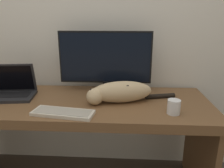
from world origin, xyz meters
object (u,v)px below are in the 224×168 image
object	(u,v)px
laptop	(11,91)
external_keyboard	(63,113)
monitor	(105,61)
coffee_mug	(174,107)
cat	(120,92)

from	to	relation	value
laptop	external_keyboard	xyz separation A→B (m)	(0.45, -0.27, -0.04)
monitor	external_keyboard	distance (m)	0.53
monitor	coffee_mug	xyz separation A→B (m)	(0.44, -0.37, -0.20)
laptop	external_keyboard	distance (m)	0.53
monitor	coffee_mug	size ratio (longest dim) A/B	7.87
monitor	external_keyboard	xyz separation A→B (m)	(-0.21, -0.42, -0.23)
monitor	external_keyboard	size ratio (longest dim) A/B	1.80
monitor	external_keyboard	world-z (taller)	monitor
external_keyboard	cat	size ratio (longest dim) A/B	0.62
external_keyboard	coffee_mug	distance (m)	0.65
laptop	coffee_mug	world-z (taller)	laptop
monitor	coffee_mug	world-z (taller)	monitor
cat	coffee_mug	bearing A→B (deg)	-39.79
monitor	laptop	size ratio (longest dim) A/B	1.92
laptop	cat	distance (m)	0.78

